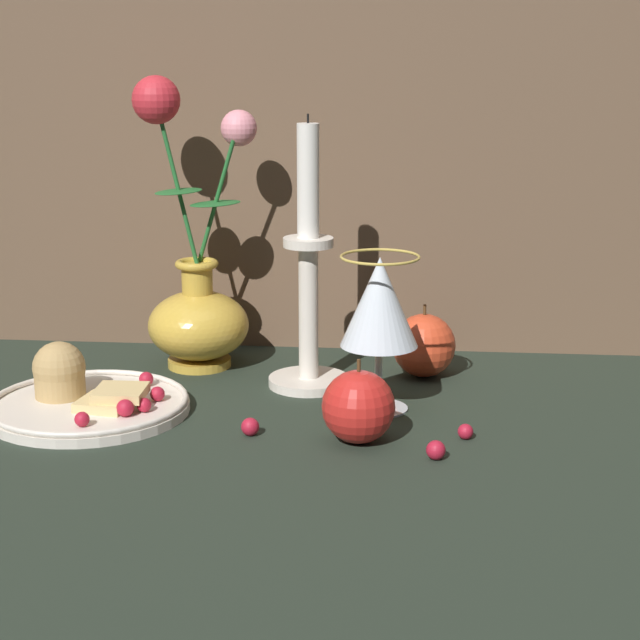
{
  "coord_description": "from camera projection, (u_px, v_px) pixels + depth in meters",
  "views": [
    {
      "loc": [
        0.18,
        -1.07,
        0.38
      ],
      "look_at": [
        0.09,
        -0.01,
        0.1
      ],
      "focal_mm": 60.0,
      "sensor_mm": 36.0,
      "label": 1
    }
  ],
  "objects": [
    {
      "name": "plate_with_pastries",
      "position": [
        83.0,
        396.0,
        1.13
      ],
      "size": [
        0.21,
        0.21,
        0.07
      ],
      "color": "silver",
      "rests_on": "ground_plane"
    },
    {
      "name": "ground_plane",
      "position": [
        242.0,
        407.0,
        1.15
      ],
      "size": [
        2.4,
        2.4,
        0.0
      ],
      "primitive_type": "plane",
      "color": "#232D23",
      "rests_on": "ground"
    },
    {
      "name": "apple_near_glass",
      "position": [
        358.0,
        407.0,
        1.04
      ],
      "size": [
        0.07,
        0.07,
        0.08
      ],
      "color": "red",
      "rests_on": "ground_plane"
    },
    {
      "name": "berry_near_plate",
      "position": [
        465.0,
        432.0,
        1.05
      ],
      "size": [
        0.02,
        0.02,
        0.02
      ],
      "primitive_type": "sphere",
      "color": "#AD192D",
      "rests_on": "ground_plane"
    },
    {
      "name": "wine_glass",
      "position": [
        379.0,
        307.0,
        1.11
      ],
      "size": [
        0.08,
        0.08,
        0.17
      ],
      "color": "silver",
      "rests_on": "ground_plane"
    },
    {
      "name": "apple_beside_vase",
      "position": [
        424.0,
        345.0,
        1.24
      ],
      "size": [
        0.07,
        0.07,
        0.09
      ],
      "color": "#D14223",
      "rests_on": "ground_plane"
    },
    {
      "name": "berry_front_center",
      "position": [
        250.0,
        427.0,
        1.06
      ],
      "size": [
        0.02,
        0.02,
        0.02
      ],
      "primitive_type": "sphere",
      "color": "#AD192D",
      "rests_on": "ground_plane"
    },
    {
      "name": "candlestick",
      "position": [
        308.0,
        291.0,
        1.19
      ],
      "size": [
        0.09,
        0.09,
        0.31
      ],
      "color": "silver",
      "rests_on": "ground_plane"
    },
    {
      "name": "vase",
      "position": [
        196.0,
        290.0,
        1.27
      ],
      "size": [
        0.14,
        0.12,
        0.34
      ],
      "color": "gold",
      "rests_on": "ground_plane"
    },
    {
      "name": "berry_by_glass_stem",
      "position": [
        436.0,
        450.0,
        1.0
      ],
      "size": [
        0.02,
        0.02,
        0.02
      ],
      "primitive_type": "sphere",
      "color": "#AD192D",
      "rests_on": "ground_plane"
    }
  ]
}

